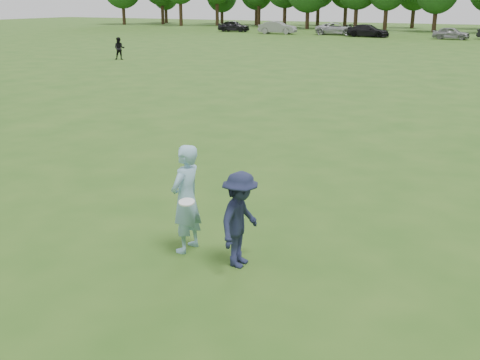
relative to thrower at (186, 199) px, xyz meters
The scene contains 10 objects.
ground 1.78m from the thrower, ahead, with size 200.00×200.00×0.00m, color #274D15.
thrower is the anchor object (origin of this frame).
defender 1.11m from the thrower, ahead, with size 1.04×0.60×1.61m, color #191E38.
player_far_a 33.40m from the thrower, 131.03° to the left, with size 0.77×0.60×1.59m, color black.
car_a 69.04m from the thrower, 117.46° to the left, with size 1.72×4.28×1.46m, color black.
car_b 64.21m from the thrower, 112.47° to the left, with size 1.65×4.72×1.55m, color gray.
car_c 63.22m from the thrower, 105.80° to the left, with size 2.42×5.24×1.46m, color #AFAFB4.
car_d 60.08m from the thrower, 102.30° to the left, with size 1.97×4.86×1.41m, color black.
car_e 58.94m from the thrower, 93.57° to the left, with size 1.56×3.88×1.32m, color gray.
disc_in_play 0.36m from the thrower, 55.06° to the right, with size 0.31×0.31×0.08m.
Camera 1 is at (3.49, -7.68, 4.21)m, focal length 42.00 mm.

